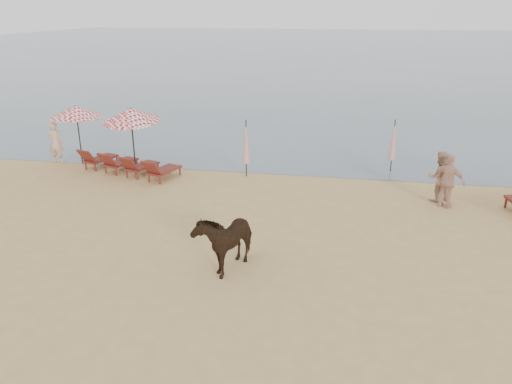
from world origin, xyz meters
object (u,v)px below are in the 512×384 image
cow (225,238)px  beachgoer_right_b (448,181)px  lounger_cluster_left (128,163)px  beachgoer_left (56,143)px  beachgoer_right_a (439,176)px  umbrella_open_left_b (131,115)px  umbrella_open_left_a (76,111)px  umbrella_closed_left (246,142)px  umbrella_closed_right (393,140)px

cow → beachgoer_right_b: bearing=58.6°
lounger_cluster_left → beachgoer_left: size_ratio=2.43×
cow → beachgoer_left: size_ratio=1.07×
beachgoer_right_a → umbrella_open_left_b: bearing=-31.0°
lounger_cluster_left → umbrella_open_left_a: bearing=176.2°
umbrella_open_left_b → beachgoer_right_a: (11.22, -0.92, -1.49)m
umbrella_open_left_a → umbrella_closed_left: bearing=8.3°
lounger_cluster_left → umbrella_open_left_b: umbrella_open_left_b is taller
beachgoer_right_a → beachgoer_right_b: bearing=82.6°
umbrella_closed_left → beachgoer_right_b: 7.35m
umbrella_closed_left → umbrella_closed_right: umbrella_closed_left is taller
lounger_cluster_left → umbrella_open_left_b: (0.29, 0.06, 1.93)m
umbrella_closed_left → cow: bearing=-82.9°
umbrella_open_left_a → cow: (8.04, -7.62, -1.42)m
umbrella_open_left_b → umbrella_open_left_a: bearing=170.8°
lounger_cluster_left → beachgoer_right_a: size_ratio=2.43×
umbrella_open_left_b → umbrella_closed_right: bearing=21.1°
umbrella_open_left_a → umbrella_open_left_b: size_ratio=0.90×
umbrella_open_left_b → umbrella_closed_left: umbrella_open_left_b is taller
beachgoer_right_b → lounger_cluster_left: bearing=19.9°
beachgoer_right_b → umbrella_closed_right: bearing=-40.1°
umbrella_open_left_a → umbrella_closed_left: size_ratio=1.10×
umbrella_open_left_a → beachgoer_right_b: bearing=2.3°
lounger_cluster_left → umbrella_closed_left: 4.77m
lounger_cluster_left → umbrella_open_left_a: 3.23m
beachgoer_right_a → beachgoer_right_b: 0.62m
beachgoer_left → umbrella_closed_left: bearing=176.5°
umbrella_closed_right → cow: bearing=-118.3°
lounger_cluster_left → umbrella_open_left_a: (-2.50, 1.01, 1.77)m
lounger_cluster_left → umbrella_open_left_a: umbrella_open_left_a is taller
cow → beachgoer_left: beachgoer_left is taller
umbrella_open_left_a → beachgoer_right_a: umbrella_open_left_a is taller
umbrella_closed_right → beachgoer_left: umbrella_closed_right is taller
lounger_cluster_left → cow: cow is taller
beachgoer_right_a → umbrella_closed_right: bearing=-92.6°
umbrella_open_left_b → cow: size_ratio=1.47×
umbrella_closed_right → beachgoer_right_a: bearing=-66.3°
lounger_cluster_left → umbrella_closed_left: (4.65, 0.53, 0.95)m
cow → lounger_cluster_left: bearing=148.6°
lounger_cluster_left → beachgoer_right_a: 11.55m
umbrella_open_left_a → umbrella_open_left_b: umbrella_open_left_b is taller
umbrella_open_left_b → umbrella_closed_left: 4.49m
umbrella_open_left_b → umbrella_closed_left: bearing=15.8°
beachgoer_right_a → umbrella_closed_left: bearing=-37.8°
beachgoer_right_a → beachgoer_right_b: size_ratio=0.97×
beachgoer_right_b → umbrella_closed_left: bearing=11.3°
lounger_cluster_left → umbrella_closed_right: size_ratio=1.99×
beachgoer_left → beachgoer_right_a: (15.07, -1.78, -0.00)m
cow → beachgoer_right_a: bearing=62.5°
umbrella_closed_right → cow: 9.88m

